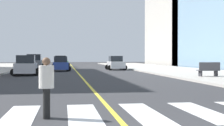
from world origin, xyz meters
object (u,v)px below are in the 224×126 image
object	(u,v)px
car_gray_sixth	(34,62)
park_bench	(209,70)
car_silver_nearest	(26,66)
car_blue_second	(60,64)
car_black_fifth	(61,62)
pedestrian_crossing	(46,85)
car_white_fourth	(116,63)
car_green_third	(63,62)

from	to	relation	value
car_gray_sixth	park_bench	distance (m)	25.64
car_silver_nearest	car_blue_second	bearing A→B (deg)	69.05
car_black_fifth	car_gray_sixth	size ratio (longest dim) A/B	0.92
car_silver_nearest	pedestrian_crossing	size ratio (longest dim) A/B	2.52
car_blue_second	pedestrian_crossing	world-z (taller)	car_blue_second
car_silver_nearest	car_blue_second	xyz separation A→B (m)	(3.03, 8.83, -0.04)
car_silver_nearest	park_bench	distance (m)	16.22
car_blue_second	car_silver_nearest	bearing A→B (deg)	-111.07
car_white_fourth	park_bench	distance (m)	18.65
car_silver_nearest	car_gray_sixth	distance (m)	14.02
car_blue_second	car_white_fourth	world-z (taller)	car_white_fourth
park_bench	car_silver_nearest	bearing A→B (deg)	62.49
car_silver_nearest	car_black_fifth	distance (m)	21.62
car_blue_second	pedestrian_crossing	xyz separation A→B (m)	(-0.04, -31.04, 0.09)
car_silver_nearest	car_black_fifth	size ratio (longest dim) A/B	0.98
car_blue_second	car_gray_sixth	distance (m)	6.26
car_gray_sixth	car_black_fifth	bearing A→B (deg)	64.24
car_blue_second	car_white_fourth	size ratio (longest dim) A/B	0.98
car_black_fifth	car_gray_sixth	distance (m)	8.16
car_blue_second	car_gray_sixth	bearing A→B (deg)	121.96
car_white_fourth	car_gray_sixth	size ratio (longest dim) A/B	0.88
car_silver_nearest	car_blue_second	distance (m)	9.33
car_white_fourth	pedestrian_crossing	world-z (taller)	car_white_fourth
car_black_fifth	pedestrian_crossing	distance (m)	43.63
car_gray_sixth	pedestrian_crossing	bearing A→B (deg)	-85.49
car_gray_sixth	park_bench	world-z (taller)	car_gray_sixth
car_blue_second	car_gray_sixth	xyz separation A→B (m)	(-3.51, 5.19, 0.14)
car_silver_nearest	pedestrian_crossing	distance (m)	22.41
car_silver_nearest	park_bench	bearing A→B (deg)	-25.80
car_blue_second	park_bench	bearing A→B (deg)	-54.59
car_blue_second	park_bench	xyz separation A→B (m)	(11.81, -15.37, -0.14)
car_white_fourth	car_gray_sixth	distance (m)	10.98
car_gray_sixth	car_silver_nearest	bearing A→B (deg)	-89.02
car_white_fourth	park_bench	xyz separation A→B (m)	(4.62, -18.07, -0.17)
car_green_third	car_gray_sixth	bearing A→B (deg)	-101.55
car_blue_second	car_black_fifth	bearing A→B (deg)	88.29
car_silver_nearest	pedestrian_crossing	world-z (taller)	car_silver_nearest
car_green_third	park_bench	bearing A→B (deg)	-69.35
car_silver_nearest	car_gray_sixth	world-z (taller)	car_gray_sixth
car_green_third	pedestrian_crossing	bearing A→B (deg)	-87.63
car_white_fourth	car_black_fifth	size ratio (longest dim) A/B	0.96
car_green_third	car_gray_sixth	xyz separation A→B (m)	(-3.84, -15.03, 0.18)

